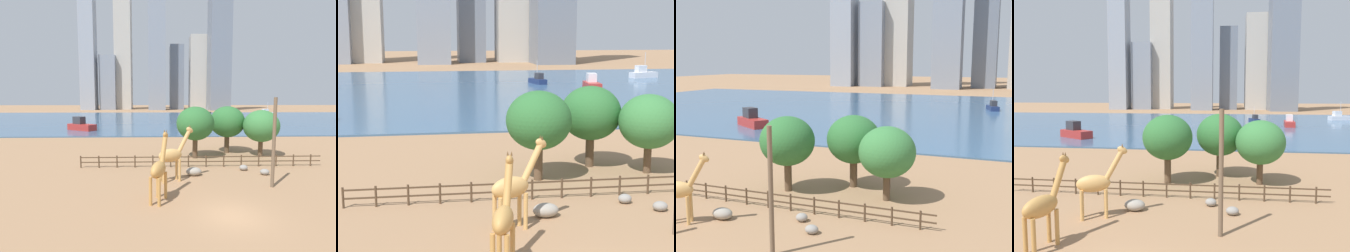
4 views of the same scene
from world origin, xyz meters
TOP-DOWN VIEW (x-y plane):
  - ground_plane at (0.00, 80.00)m, footprint 400.00×400.00m
  - harbor_water at (0.00, 77.00)m, footprint 180.00×86.00m
  - giraffe_tall at (-4.61, 2.68)m, footprint 1.62×3.35m
  - giraffe_companion at (-3.44, 7.20)m, footprint 3.45×1.93m
  - boulder_near_fence at (5.62, 8.84)m, footprint 0.89×0.76m
  - boulder_by_pole at (4.07, 10.47)m, footprint 0.83×0.77m
  - boulder_small at (-1.30, 8.84)m, footprint 1.49×1.07m
  - enclosure_fence at (-0.23, 12.00)m, footprint 26.12×0.14m
  - tree_left_large at (-0.18, 16.28)m, footprint 4.64×4.64m
  - tree_center_broad at (8.30, 16.94)m, footprint 4.51×4.51m
  - tree_right_tall at (4.60, 19.42)m, footprint 4.68×4.68m
  - boat_ferry at (21.33, 71.23)m, footprint 3.16×6.84m
  - boat_sailboat at (40.40, 93.23)m, footprint 6.81×3.94m
  - boat_barge at (13.82, 83.08)m, footprint 3.05×5.31m
  - skyline_block_right at (7.13, 168.99)m, footprint 9.22×15.96m

SIDE VIEW (x-z plane):
  - ground_plane at x=0.00m, z-range 0.00..0.00m
  - harbor_water at x=0.00m, z-range 0.00..0.20m
  - boulder_near_fence at x=5.62m, z-range 0.00..0.57m
  - boulder_by_pole at x=4.07m, z-range 0.00..0.57m
  - boulder_small at x=-1.30m, z-range 0.00..0.80m
  - enclosure_fence at x=-0.23m, z-range 0.11..1.41m
  - boat_barge at x=13.82m, z-range -1.30..3.21m
  - boat_sailboat at x=40.40m, z-range -1.73..4.06m
  - boat_ferry at x=21.33m, z-range -0.27..2.64m
  - giraffe_tall at x=-4.61m, z-range -0.15..4.88m
  - giraffe_companion at x=-3.44m, z-range -0.12..4.86m
  - tree_center_broad at x=8.30m, z-range 0.92..6.86m
  - tree_right_tall at x=4.60m, z-range 1.04..7.39m
  - tree_left_large at x=-0.18m, z-range 1.08..7.50m
  - skyline_block_right at x=7.13m, z-range 0.00..43.29m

